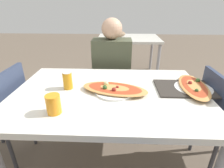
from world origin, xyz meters
name	(u,v)px	position (x,y,z in m)	size (l,w,h in m)	color
ground_plane	(110,165)	(0.00, 0.00, 0.00)	(14.00, 14.00, 0.00)	#6B5B4C
dining_table	(109,100)	(0.00, 0.00, 0.66)	(1.36, 0.91, 0.73)	silver
chair_far_seated	(112,78)	(-0.01, 0.78, 0.50)	(0.40, 0.40, 0.85)	#2D3851
chair_side_left	(3,112)	(-0.87, 0.06, 0.50)	(0.40, 0.40, 0.85)	#2D3851
chair_side_right	(224,118)	(0.87, 0.04, 0.50)	(0.40, 0.40, 0.85)	#2D3851
person_seated	(112,65)	(-0.01, 0.67, 0.69)	(0.40, 0.25, 1.17)	#2D2D38
pizza_main	(114,89)	(0.04, 0.00, 0.75)	(0.50, 0.32, 0.06)	white
soda_can	(68,81)	(-0.30, 0.04, 0.79)	(0.07, 0.07, 0.12)	orange
drink_glass	(53,104)	(-0.30, -0.27, 0.78)	(0.08, 0.08, 0.11)	orange
serving_tray	(184,88)	(0.54, 0.06, 0.73)	(0.39, 0.28, 0.01)	#332D28
pizza_second	(194,87)	(0.61, 0.06, 0.75)	(0.26, 0.46, 0.06)	white
background_table	(126,40)	(0.19, 2.12, 0.67)	(1.10, 0.80, 0.85)	silver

